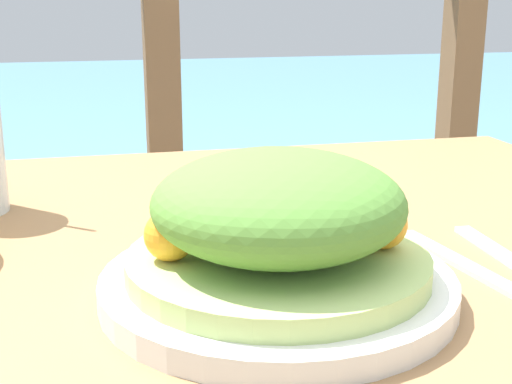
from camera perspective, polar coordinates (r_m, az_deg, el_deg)
name	(u,v)px	position (r m, az deg, el deg)	size (l,w,h in m)	color
patio_table	(270,355)	(0.69, 1.15, -12.88)	(1.01, 0.96, 0.74)	#997047
railing_fence	(163,88)	(1.51, -7.49, 8.23)	(2.80, 0.08, 1.15)	brown
sea_backdrop	(118,132)	(4.07, -10.98, 4.71)	(12.00, 4.00, 0.44)	#568EA8
salad_plate	(278,237)	(0.56, 1.77, -3.63)	(0.28, 0.28, 0.12)	silver
fork	(462,264)	(0.66, 16.17, -5.54)	(0.04, 0.18, 0.00)	silver
knife	(509,260)	(0.69, 19.62, -5.11)	(0.02, 0.18, 0.00)	silver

